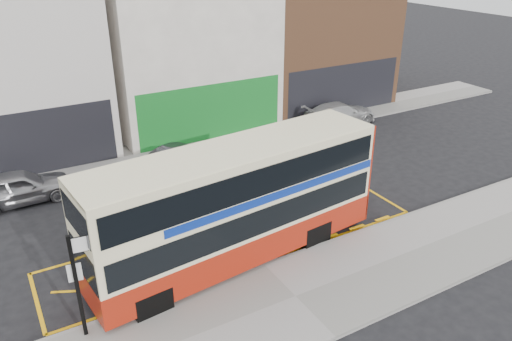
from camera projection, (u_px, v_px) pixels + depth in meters
ground at (258, 262)px, 17.30m from camera, size 120.00×120.00×0.00m
pavement at (295, 298)px, 15.47m from camera, size 40.00×4.00×0.15m
kerb at (264, 266)px, 16.98m from camera, size 40.00×0.15×0.15m
far_pavement at (153, 152)px, 25.91m from camera, size 50.00×3.00×0.15m
road_markings at (237, 240)px, 18.56m from camera, size 14.00×3.40×0.01m
terrace_left at (8, 47)px, 24.33m from camera, size 8.00×8.01×11.80m
terrace_green_shop at (180, 36)px, 28.48m from camera, size 9.00×8.01×11.30m
terrace_right at (309, 31)px, 32.74m from camera, size 9.00×8.01×10.30m
double_decker_bus at (237, 203)px, 16.64m from camera, size 10.61×3.49×4.16m
bus_stop_post at (78, 277)px, 13.18m from camera, size 0.79×0.21×3.23m
car_silver at (18, 187)px, 20.86m from camera, size 4.25×1.75×1.44m
car_grey at (182, 158)px, 23.72m from camera, size 4.24×2.39×1.32m
car_white at (340, 114)px, 29.69m from camera, size 4.60×1.96×1.32m
street_tree_right at (201, 67)px, 26.93m from camera, size 2.62×2.62×5.65m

